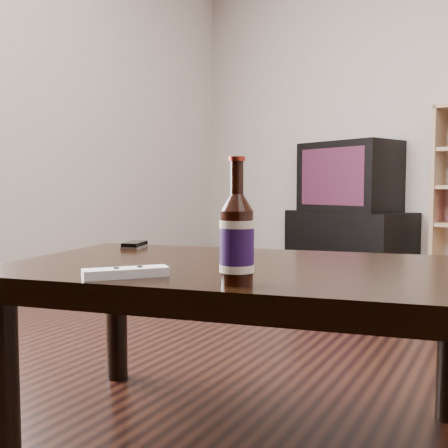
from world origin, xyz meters
The scene contains 7 objects.
floor centered at (0.00, 0.00, -0.01)m, with size 5.00×6.00×0.01m, color black.
tv_stand centered at (-1.02, 2.94, 0.22)m, with size 1.10×0.55×0.44m, color black.
tv centered at (-1.02, 2.94, 0.75)m, with size 0.97×0.80×0.62m.
coffee_table centered at (-0.35, -0.58, 0.40)m, with size 1.33×0.93×0.46m.
beer_bottle centered at (-0.24, -0.83, 0.55)m, with size 0.09×0.09×0.26m.
phone centered at (-0.84, -0.41, 0.47)m, with size 0.09×0.12×0.02m.
remote centered at (-0.49, -0.88, 0.47)m, with size 0.16×0.18×0.02m.
Camera 1 is at (0.25, -1.78, 0.66)m, focal length 42.00 mm.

